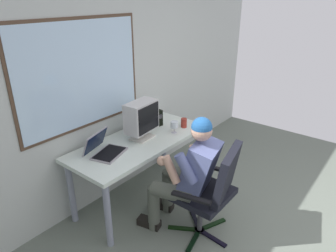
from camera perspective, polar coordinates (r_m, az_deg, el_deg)
wall_rear at (r=3.46m, az=-9.36°, el=9.23°), size 5.67×0.08×2.73m
desk at (r=3.36m, az=-5.19°, el=-4.02°), size 1.62×0.70×0.75m
office_chair at (r=2.91m, az=8.30°, el=-11.20°), size 0.67×0.63×0.97m
person_seated at (r=2.93m, az=3.60°, el=-8.57°), size 0.61×0.82×1.23m
crt_monitor at (r=3.26m, az=-4.96°, el=1.63°), size 0.39×0.23×0.42m
laptop at (r=3.08m, az=-12.06°, el=-4.02°), size 0.42×0.40×0.22m
wine_glass at (r=3.44m, az=1.18°, el=0.14°), size 0.09×0.09×0.14m
desk_speaker at (r=3.64m, az=-1.90°, el=1.56°), size 0.10×0.10×0.19m
coffee_mug at (r=3.60m, az=2.98°, el=0.60°), size 0.07×0.07×0.11m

